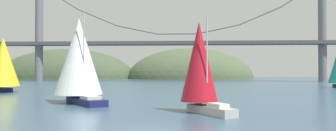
{
  "coord_description": "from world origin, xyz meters",
  "views": [
    {
      "loc": [
        2.72,
        -21.89,
        3.98
      ],
      "look_at": [
        0.0,
        29.93,
        4.74
      ],
      "focal_mm": 35.03,
      "sensor_mm": 36.0,
      "label": 1
    }
  ],
  "objects": [
    {
      "name": "sailboat_white_mainsail",
      "position": [
        -10.28,
        17.58,
        5.51
      ],
      "size": [
        8.82,
        9.72,
        10.91
      ],
      "color": "#191E4C",
      "rests_on": "ground_plane"
    },
    {
      "name": "headland_left",
      "position": [
        -55.0,
        135.0,
        0.0
      ],
      "size": [
        66.62,
        44.0,
        28.7
      ],
      "primitive_type": "ellipsoid",
      "color": "#425138",
      "rests_on": "ground_plane"
    },
    {
      "name": "ground_plane",
      "position": [
        0.0,
        0.0,
        0.0
      ],
      "size": [
        360.0,
        360.0,
        0.0
      ],
      "primitive_type": "plane",
      "color": "#385670"
    },
    {
      "name": "suspension_bridge",
      "position": [
        0.0,
        95.0,
        15.26
      ],
      "size": [
        137.34,
        6.0,
        35.56
      ],
      "color": "slate",
      "rests_on": "ground_plane"
    },
    {
      "name": "sailboat_yellow_sail",
      "position": [
        -30.46,
        35.94,
        5.27
      ],
      "size": [
        10.13,
        7.6,
        10.57
      ],
      "color": "#191E4C",
      "rests_on": "ground_plane"
    },
    {
      "name": "sailboat_crimson_sail",
      "position": [
        4.12,
        9.25,
        4.53
      ],
      "size": [
        5.57,
        6.9,
        8.82
      ],
      "color": "#B7B2A8",
      "rests_on": "ground_plane"
    },
    {
      "name": "headland_center",
      "position": [
        5.0,
        135.0,
        0.0
      ],
      "size": [
        59.95,
        44.0,
        28.9
      ],
      "primitive_type": "ellipsoid",
      "color": "#4C5B3D",
      "rests_on": "ground_plane"
    }
  ]
}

